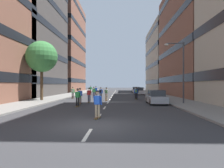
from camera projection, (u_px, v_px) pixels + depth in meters
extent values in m
plane|color=#333335|center=(112.00, 95.00, 39.92)|extent=(174.88, 174.88, 0.00)
cube|color=gray|center=(73.00, 94.00, 43.88)|extent=(3.97, 80.15, 0.14)
cube|color=gray|center=(154.00, 94.00, 43.25)|extent=(3.97, 80.15, 0.14)
cube|color=silver|center=(88.00, 134.00, 8.80)|extent=(0.16, 2.20, 0.01)
cube|color=silver|center=(99.00, 116.00, 13.79)|extent=(0.16, 2.20, 0.01)
cube|color=silver|center=(105.00, 108.00, 18.79)|extent=(0.16, 2.20, 0.01)
cube|color=silver|center=(108.00, 103.00, 23.79)|extent=(0.16, 2.20, 0.01)
cube|color=silver|center=(110.00, 100.00, 28.78)|extent=(0.16, 2.20, 0.01)
cube|color=silver|center=(111.00, 97.00, 33.78)|extent=(0.16, 2.20, 0.01)
cube|color=silver|center=(112.00, 96.00, 38.78)|extent=(0.16, 2.20, 0.01)
cube|color=silver|center=(113.00, 94.00, 43.77)|extent=(0.16, 2.20, 0.01)
cube|color=silver|center=(114.00, 93.00, 48.77)|extent=(0.16, 2.20, 0.01)
cube|color=silver|center=(114.00, 92.00, 53.77)|extent=(0.16, 2.20, 0.01)
cube|color=silver|center=(115.00, 92.00, 58.76)|extent=(0.16, 2.20, 0.01)
cube|color=silver|center=(115.00, 91.00, 63.76)|extent=(0.16, 2.20, 0.01)
cube|color=silver|center=(115.00, 91.00, 68.76)|extent=(0.16, 2.20, 0.01)
cube|color=silver|center=(116.00, 90.00, 73.75)|extent=(0.16, 2.20, 0.01)
cube|color=#4C4744|center=(13.00, 8.00, 37.72)|extent=(15.44, 19.25, 32.42)
cube|color=black|center=(13.00, 81.00, 37.71)|extent=(15.56, 19.37, 1.10)
cube|color=black|center=(13.00, 56.00, 37.71)|extent=(15.56, 19.37, 1.10)
cube|color=black|center=(13.00, 31.00, 37.71)|extent=(15.56, 19.37, 1.10)
cube|color=black|center=(13.00, 6.00, 37.72)|extent=(15.56, 19.37, 1.10)
cube|color=brown|center=(54.00, 47.00, 61.48)|extent=(15.44, 21.65, 26.58)
cube|color=black|center=(54.00, 81.00, 61.47)|extent=(15.56, 21.77, 1.10)
cube|color=black|center=(54.00, 63.00, 61.48)|extent=(15.56, 21.77, 1.10)
cube|color=black|center=(54.00, 45.00, 61.48)|extent=(15.56, 21.77, 1.10)
cube|color=black|center=(54.00, 28.00, 61.49)|extent=(15.56, 21.77, 1.10)
cube|color=black|center=(54.00, 10.00, 61.49)|extent=(15.56, 21.77, 1.10)
cube|color=brown|center=(215.00, 39.00, 36.37)|extent=(15.44, 22.00, 20.35)
cube|color=black|center=(215.00, 79.00, 36.36)|extent=(15.56, 22.12, 1.10)
cube|color=black|center=(215.00, 51.00, 36.36)|extent=(15.56, 22.12, 1.10)
cube|color=black|center=(215.00, 22.00, 36.37)|extent=(15.56, 22.12, 1.10)
cube|color=#B2A893|center=(177.00, 60.00, 60.13)|extent=(15.44, 23.17, 18.74)
cube|color=black|center=(177.00, 82.00, 60.13)|extent=(15.56, 23.29, 1.10)
cube|color=black|center=(177.00, 66.00, 60.13)|extent=(15.56, 23.29, 1.10)
cube|color=black|center=(177.00, 50.00, 60.14)|extent=(15.56, 23.29, 1.10)
cube|color=black|center=(177.00, 34.00, 60.14)|extent=(15.56, 23.29, 1.10)
cube|color=#B2B7BF|center=(156.00, 99.00, 22.52)|extent=(1.80, 4.40, 0.70)
cube|color=#2D3338|center=(156.00, 93.00, 22.37)|extent=(1.60, 2.10, 0.64)
cylinder|color=black|center=(147.00, 100.00, 23.99)|extent=(0.22, 0.64, 0.64)
cylinder|color=black|center=(161.00, 100.00, 23.94)|extent=(0.22, 0.64, 0.64)
cylinder|color=black|center=(151.00, 102.00, 21.10)|extent=(0.22, 0.64, 0.64)
cylinder|color=black|center=(166.00, 102.00, 21.04)|extent=(0.22, 0.64, 0.64)
cube|color=#B2B7BF|center=(136.00, 91.00, 49.97)|extent=(1.80, 4.40, 0.70)
cube|color=#2D3338|center=(136.00, 88.00, 49.82)|extent=(1.60, 2.10, 0.64)
cylinder|color=black|center=(132.00, 92.00, 51.45)|extent=(0.22, 0.64, 0.64)
cylinder|color=black|center=(139.00, 92.00, 51.39)|extent=(0.22, 0.64, 0.64)
cylinder|color=black|center=(133.00, 92.00, 48.55)|extent=(0.22, 0.64, 0.64)
cylinder|color=black|center=(140.00, 92.00, 48.49)|extent=(0.22, 0.64, 0.64)
cube|color=silver|center=(139.00, 92.00, 42.35)|extent=(1.80, 4.40, 0.70)
cube|color=#2D3338|center=(139.00, 89.00, 42.20)|extent=(1.60, 2.10, 0.64)
cylinder|color=black|center=(135.00, 93.00, 43.83)|extent=(0.22, 0.64, 0.64)
cylinder|color=black|center=(142.00, 93.00, 43.77)|extent=(0.22, 0.64, 0.64)
cylinder|color=black|center=(136.00, 93.00, 40.93)|extent=(0.22, 0.64, 0.64)
cylinder|color=black|center=(144.00, 93.00, 40.87)|extent=(0.22, 0.64, 0.64)
cylinder|color=#4C3823|center=(42.00, 84.00, 26.18)|extent=(0.36, 0.36, 4.17)
sphere|color=#387A3D|center=(42.00, 57.00, 26.18)|extent=(3.98, 3.98, 3.98)
cylinder|color=#3F3F44|center=(183.00, 73.00, 21.81)|extent=(0.16, 0.16, 6.50)
cylinder|color=#3F3F44|center=(175.00, 43.00, 21.84)|extent=(1.80, 0.10, 0.10)
ellipsoid|color=silver|center=(166.00, 45.00, 21.87)|extent=(0.50, 0.30, 0.24)
cube|color=brown|center=(73.00, 98.00, 31.05)|extent=(0.24, 0.91, 0.02)
cylinder|color=#D8BF4C|center=(73.00, 98.00, 31.37)|extent=(0.18, 0.08, 0.07)
cylinder|color=#D8BF4C|center=(72.00, 98.00, 30.73)|extent=(0.18, 0.08, 0.07)
cylinder|color=#594C47|center=(72.00, 95.00, 31.06)|extent=(0.15, 0.15, 0.80)
cylinder|color=#594C47|center=(73.00, 95.00, 31.04)|extent=(0.15, 0.15, 0.80)
cube|color=green|center=(73.00, 91.00, 31.05)|extent=(0.33, 0.22, 0.55)
cylinder|color=green|center=(71.00, 91.00, 31.12)|extent=(0.10, 0.23, 0.55)
cylinder|color=green|center=(74.00, 91.00, 31.08)|extent=(0.10, 0.23, 0.55)
sphere|color=#997051|center=(73.00, 88.00, 31.07)|extent=(0.22, 0.22, 0.22)
sphere|color=black|center=(73.00, 87.00, 31.07)|extent=(0.21, 0.21, 0.21)
cube|color=beige|center=(72.00, 91.00, 30.87)|extent=(0.27, 0.17, 0.40)
cube|color=brown|center=(137.00, 98.00, 30.62)|extent=(0.25, 0.91, 0.02)
cylinder|color=#D8BF4C|center=(136.00, 98.00, 30.94)|extent=(0.18, 0.08, 0.07)
cylinder|color=#D8BF4C|center=(137.00, 99.00, 30.30)|extent=(0.18, 0.08, 0.07)
cylinder|color=#2D334C|center=(136.00, 95.00, 30.62)|extent=(0.15, 0.15, 0.80)
cylinder|color=#2D334C|center=(137.00, 95.00, 30.62)|extent=(0.15, 0.15, 0.80)
cube|color=black|center=(137.00, 91.00, 30.62)|extent=(0.33, 0.22, 0.55)
cylinder|color=black|center=(135.00, 91.00, 30.67)|extent=(0.10, 0.23, 0.55)
cylinder|color=black|center=(138.00, 91.00, 30.68)|extent=(0.10, 0.23, 0.55)
sphere|color=#997051|center=(137.00, 88.00, 30.64)|extent=(0.22, 0.22, 0.22)
sphere|color=black|center=(137.00, 87.00, 30.64)|extent=(0.21, 0.21, 0.21)
cube|color=brown|center=(91.00, 93.00, 50.95)|extent=(0.31, 0.92, 0.02)
cylinder|color=#D8BF4C|center=(91.00, 93.00, 51.27)|extent=(0.19, 0.09, 0.07)
cylinder|color=#D8BF4C|center=(90.00, 93.00, 50.64)|extent=(0.19, 0.09, 0.07)
cylinder|color=black|center=(90.00, 91.00, 50.97)|extent=(0.16, 0.16, 0.80)
cylinder|color=black|center=(91.00, 91.00, 50.94)|extent=(0.16, 0.16, 0.80)
cube|color=green|center=(91.00, 88.00, 50.95)|extent=(0.34, 0.24, 0.55)
cylinder|color=green|center=(90.00, 88.00, 51.04)|extent=(0.12, 0.24, 0.55)
cylinder|color=green|center=(92.00, 88.00, 50.97)|extent=(0.12, 0.24, 0.55)
sphere|color=#997051|center=(91.00, 86.00, 50.97)|extent=(0.22, 0.22, 0.22)
sphere|color=black|center=(91.00, 86.00, 50.97)|extent=(0.21, 0.21, 0.21)
cube|color=brown|center=(80.00, 103.00, 22.45)|extent=(0.30, 0.92, 0.02)
cylinder|color=#D8BF4C|center=(80.00, 103.00, 22.77)|extent=(0.19, 0.09, 0.07)
cylinder|color=#D8BF4C|center=(80.00, 104.00, 22.13)|extent=(0.19, 0.09, 0.07)
cylinder|color=#594C47|center=(79.00, 99.00, 22.45)|extent=(0.16, 0.16, 0.80)
cylinder|color=#594C47|center=(81.00, 99.00, 22.46)|extent=(0.16, 0.16, 0.80)
cube|color=blue|center=(80.00, 93.00, 22.45)|extent=(0.34, 0.24, 0.55)
cylinder|color=blue|center=(78.00, 94.00, 22.49)|extent=(0.12, 0.24, 0.55)
cylinder|color=blue|center=(82.00, 93.00, 22.52)|extent=(0.12, 0.24, 0.55)
sphere|color=tan|center=(80.00, 89.00, 22.47)|extent=(0.22, 0.22, 0.22)
sphere|color=black|center=(80.00, 89.00, 22.47)|extent=(0.21, 0.21, 0.21)
cube|color=brown|center=(94.00, 97.00, 32.77)|extent=(0.35, 0.92, 0.02)
cylinder|color=#D8BF4C|center=(94.00, 97.00, 33.09)|extent=(0.19, 0.10, 0.07)
cylinder|color=#D8BF4C|center=(94.00, 98.00, 32.46)|extent=(0.19, 0.10, 0.07)
cylinder|color=#2D334C|center=(93.00, 95.00, 32.76)|extent=(0.16, 0.16, 0.80)
cylinder|color=#2D334C|center=(94.00, 95.00, 32.79)|extent=(0.16, 0.16, 0.80)
cube|color=green|center=(94.00, 90.00, 32.77)|extent=(0.35, 0.25, 0.55)
cylinder|color=green|center=(92.00, 91.00, 32.79)|extent=(0.13, 0.24, 0.55)
cylinder|color=green|center=(95.00, 91.00, 32.85)|extent=(0.13, 0.24, 0.55)
sphere|color=#997051|center=(94.00, 88.00, 32.79)|extent=(0.22, 0.22, 0.22)
sphere|color=black|center=(94.00, 87.00, 32.79)|extent=(0.21, 0.21, 0.21)
cube|color=brown|center=(89.00, 102.00, 24.31)|extent=(0.31, 0.92, 0.02)
cylinder|color=#D8BF4C|center=(89.00, 102.00, 24.63)|extent=(0.19, 0.09, 0.07)
cylinder|color=#D8BF4C|center=(89.00, 102.00, 23.99)|extent=(0.19, 0.09, 0.07)
cylinder|color=#2D334C|center=(88.00, 98.00, 24.30)|extent=(0.16, 0.16, 0.80)
cylinder|color=#2D334C|center=(90.00, 98.00, 24.32)|extent=(0.16, 0.16, 0.80)
cube|color=red|center=(89.00, 93.00, 24.31)|extent=(0.34, 0.24, 0.55)
cylinder|color=red|center=(87.00, 93.00, 24.34)|extent=(0.12, 0.24, 0.55)
cylinder|color=red|center=(91.00, 93.00, 24.38)|extent=(0.12, 0.24, 0.55)
sphere|color=#997051|center=(89.00, 89.00, 24.33)|extent=(0.22, 0.22, 0.22)
sphere|color=black|center=(89.00, 88.00, 24.33)|extent=(0.21, 0.21, 0.21)
cube|color=brown|center=(136.00, 99.00, 29.15)|extent=(0.28, 0.91, 0.02)
cylinder|color=#D8BF4C|center=(136.00, 99.00, 29.47)|extent=(0.19, 0.09, 0.07)
cylinder|color=#D8BF4C|center=(136.00, 99.00, 28.83)|extent=(0.19, 0.09, 0.07)
cylinder|color=black|center=(135.00, 96.00, 29.16)|extent=(0.15, 0.15, 0.80)
cylinder|color=black|center=(137.00, 96.00, 29.14)|extent=(0.15, 0.15, 0.80)
cube|color=blue|center=(136.00, 91.00, 29.15)|extent=(0.34, 0.23, 0.55)
cylinder|color=blue|center=(134.00, 91.00, 29.23)|extent=(0.11, 0.24, 0.55)
cylinder|color=blue|center=(138.00, 91.00, 29.17)|extent=(0.11, 0.24, 0.55)
sphere|color=tan|center=(136.00, 88.00, 29.17)|extent=(0.22, 0.22, 0.22)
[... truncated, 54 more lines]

